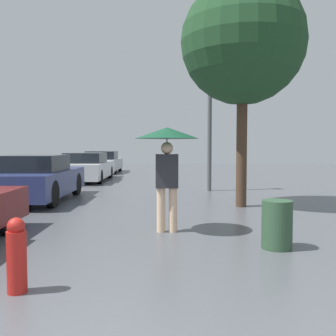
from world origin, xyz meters
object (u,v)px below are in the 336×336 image
object	(u,v)px
tree	(243,43)
trash_bin	(277,224)
street_lamp	(210,107)
pedestrian	(167,147)
parked_car_second	(37,179)
fire_hydrant	(17,255)
parked_car_farthest	(103,162)
parked_car_third	(87,168)

from	to	relation	value
tree	trash_bin	world-z (taller)	tree
street_lamp	pedestrian	bearing A→B (deg)	-103.61
tree	street_lamp	world-z (taller)	tree
street_lamp	tree	bearing A→B (deg)	-83.29
pedestrian	tree	bearing A→B (deg)	55.80
parked_car_second	street_lamp	xyz separation A→B (m)	(5.04, 2.23, 2.22)
tree	street_lamp	distance (m)	3.56
pedestrian	fire_hydrant	bearing A→B (deg)	-119.86
parked_car_second	parked_car_farthest	xyz separation A→B (m)	(-0.01, 11.10, -0.02)
parked_car_third	trash_bin	world-z (taller)	parked_car_third
pedestrian	tree	world-z (taller)	tree
parked_car_second	street_lamp	world-z (taller)	street_lamp
tree	parked_car_second	bearing A→B (deg)	168.51
tree	trash_bin	bearing A→B (deg)	-93.90
pedestrian	parked_car_second	distance (m)	5.32
fire_hydrant	parked_car_second	bearing A→B (deg)	107.12
parked_car_farthest	trash_bin	distance (m)	16.84
parked_car_farthest	fire_hydrant	world-z (taller)	parked_car_farthest
parked_car_farthest	tree	size ratio (longest dim) A/B	0.70
street_lamp	fire_hydrant	distance (m)	9.60
parked_car_second	parked_car_third	distance (m)	6.01
parked_car_third	street_lamp	xyz separation A→B (m)	(4.90, -3.78, 2.24)
parked_car_third	tree	distance (m)	9.51
parked_car_second	street_lamp	size ratio (longest dim) A/B	0.95
parked_car_third	parked_car_farthest	world-z (taller)	same
street_lamp	trash_bin	world-z (taller)	street_lamp
pedestrian	parked_car_farthest	distance (m)	15.40
parked_car_third	parked_car_second	bearing A→B (deg)	-91.33
pedestrian	parked_car_third	xyz separation A→B (m)	(-3.43, 9.85, -0.91)
pedestrian	parked_car_third	distance (m)	10.47
trash_bin	fire_hydrant	world-z (taller)	fire_hydrant
pedestrian	street_lamp	size ratio (longest dim) A/B	0.43
pedestrian	tree	xyz separation A→B (m)	(1.86, 2.74, 2.52)
tree	fire_hydrant	bearing A→B (deg)	-122.10
tree	trash_bin	distance (m)	5.29
parked_car_farthest	tree	bearing A→B (deg)	-65.95
parked_car_third	fire_hydrant	size ratio (longest dim) A/B	5.92
parked_car_second	tree	xyz separation A→B (m)	(5.43, -1.10, 3.41)
parked_car_farthest	parked_car_third	bearing A→B (deg)	-88.27
parked_car_third	fire_hydrant	bearing A→B (deg)	-81.50
parked_car_third	tree	xyz separation A→B (m)	(5.29, -7.11, 3.43)
fire_hydrant	pedestrian	bearing A→B (deg)	60.14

